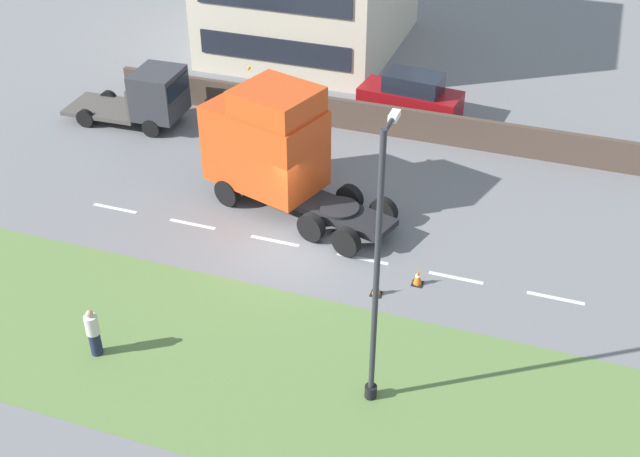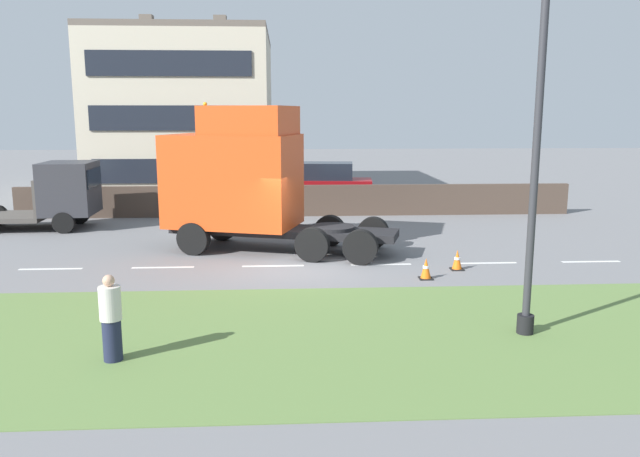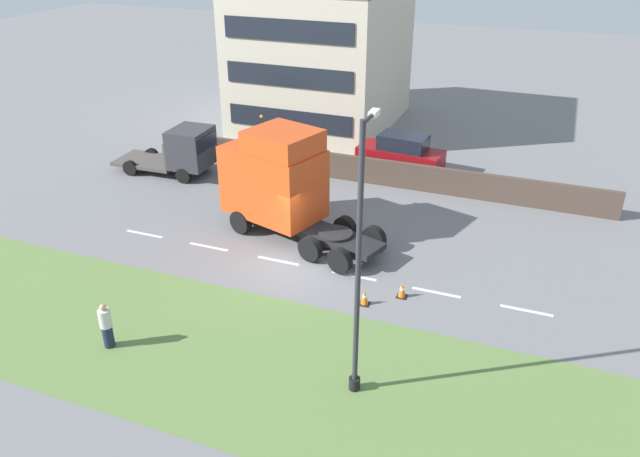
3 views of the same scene
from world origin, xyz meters
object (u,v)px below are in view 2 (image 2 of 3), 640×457
object	(u,v)px
lamp_post	(535,147)
traffic_cone_trailing	(457,260)
lorry_cab	(242,178)
flatbed_truck	(58,194)
parked_car	(324,187)
traffic_cone_lead	(426,269)
pedestrian	(111,319)

from	to	relation	value
lamp_post	traffic_cone_trailing	world-z (taller)	lamp_post
lorry_cab	flatbed_truck	xyz separation A→B (m)	(4.11, 7.36, -0.98)
flatbed_truck	lamp_post	distance (m)	18.62
flatbed_truck	lorry_cab	bearing A→B (deg)	58.72
parked_car	lamp_post	world-z (taller)	lamp_post
traffic_cone_lead	pedestrian	bearing A→B (deg)	127.36
flatbed_truck	traffic_cone_lead	bearing A→B (deg)	54.70
lamp_post	pedestrian	xyz separation A→B (m)	(-1.02, 7.99, -3.00)
parked_car	pedestrian	xyz separation A→B (m)	(-17.70, 4.94, -0.27)
parked_car	pedestrian	size ratio (longest dim) A/B	2.85
parked_car	traffic_cone_lead	bearing A→B (deg)	-165.10
traffic_cone_trailing	pedestrian	bearing A→B (deg)	127.78
lamp_post	pedestrian	distance (m)	8.60
lorry_cab	traffic_cone_lead	world-z (taller)	lorry_cab
flatbed_truck	pedestrian	xyz separation A→B (m)	(-13.49, -5.62, -0.58)
pedestrian	traffic_cone_lead	distance (m)	8.73
traffic_cone_lead	traffic_cone_trailing	xyz separation A→B (m)	(0.95, -1.12, 0.00)
parked_car	traffic_cone_lead	size ratio (longest dim) A/B	7.92
pedestrian	parked_car	bearing A→B (deg)	-15.58
parked_car	lamp_post	distance (m)	17.17
flatbed_truck	traffic_cone_trailing	world-z (taller)	flatbed_truck
traffic_cone_lead	traffic_cone_trailing	size ratio (longest dim) A/B	1.00
lorry_cab	traffic_cone_lead	size ratio (longest dim) A/B	13.21
traffic_cone_trailing	parked_car	bearing A→B (deg)	15.18
lorry_cab	lamp_post	bearing A→B (deg)	-126.09
lorry_cab	traffic_cone_trailing	distance (m)	7.34
flatbed_truck	lamp_post	bearing A→B (deg)	45.40
lamp_post	lorry_cab	bearing A→B (deg)	36.77
parked_car	traffic_cone_lead	distance (m)	12.60
lorry_cab	pedestrian	size ratio (longest dim) A/B	4.76
parked_car	traffic_cone_lead	xyz separation A→B (m)	(-12.41, -1.99, -0.77)
traffic_cone_lead	parked_car	bearing A→B (deg)	9.10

